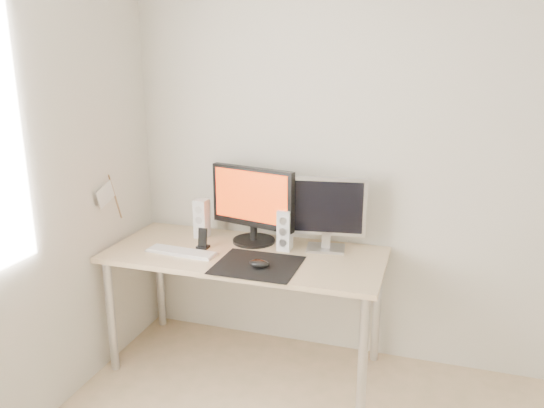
# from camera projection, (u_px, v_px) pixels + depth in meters

# --- Properties ---
(wall_back) EXTENTS (3.50, 0.00, 3.50)m
(wall_back) POSITION_uv_depth(u_px,v_px,m) (421.00, 162.00, 2.99)
(wall_back) COLOR silver
(wall_back) RESTS_ON ground
(mousepad) EXTENTS (0.45, 0.40, 0.00)m
(mousepad) POSITION_uv_depth(u_px,v_px,m) (257.00, 265.00, 2.88)
(mousepad) COLOR black
(mousepad) RESTS_ON desk
(mouse) EXTENTS (0.12, 0.07, 0.04)m
(mouse) POSITION_uv_depth(u_px,v_px,m) (259.00, 264.00, 2.84)
(mouse) COLOR black
(mouse) RESTS_ON mousepad
(desk) EXTENTS (1.60, 0.70, 0.73)m
(desk) POSITION_uv_depth(u_px,v_px,m) (245.00, 265.00, 3.09)
(desk) COLOR #D1B587
(desk) RESTS_ON ground
(main_monitor) EXTENTS (0.55, 0.31, 0.47)m
(main_monitor) POSITION_uv_depth(u_px,v_px,m) (253.00, 202.00, 3.16)
(main_monitor) COLOR black
(main_monitor) RESTS_ON desk
(second_monitor) EXTENTS (0.45, 0.19, 0.43)m
(second_monitor) POSITION_uv_depth(u_px,v_px,m) (327.00, 210.00, 3.05)
(second_monitor) COLOR silver
(second_monitor) RESTS_ON desk
(speaker_left) EXTENTS (0.08, 0.09, 0.24)m
(speaker_left) POSITION_uv_depth(u_px,v_px,m) (202.00, 218.00, 3.30)
(speaker_left) COLOR white
(speaker_left) RESTS_ON desk
(speaker_right) EXTENTS (0.08, 0.09, 0.24)m
(speaker_right) POSITION_uv_depth(u_px,v_px,m) (285.00, 230.00, 3.08)
(speaker_right) COLOR white
(speaker_right) RESTS_ON desk
(keyboard) EXTENTS (0.43, 0.15, 0.02)m
(keyboard) POSITION_uv_depth(u_px,v_px,m) (181.00, 252.00, 3.05)
(keyboard) COLOR silver
(keyboard) RESTS_ON desk
(phone_dock) EXTENTS (0.07, 0.06, 0.12)m
(phone_dock) POSITION_uv_depth(u_px,v_px,m) (203.00, 242.00, 3.13)
(phone_dock) COLOR black
(phone_dock) RESTS_ON desk
(pennant) EXTENTS (0.01, 0.23, 0.29)m
(pennant) POSITION_uv_depth(u_px,v_px,m) (109.00, 195.00, 3.08)
(pennant) COLOR #A57F54
(pennant) RESTS_ON wall_left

